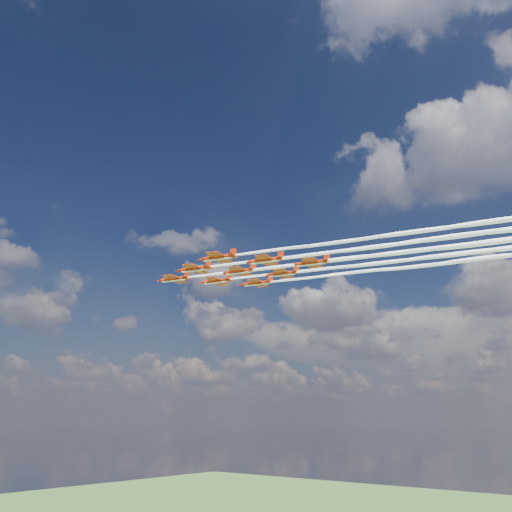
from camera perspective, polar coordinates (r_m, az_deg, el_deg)
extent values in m
cylinder|color=#B7260A|center=(152.34, -9.34, -2.61)|extent=(8.40, 3.57, 1.16)
cone|color=#B7260A|center=(155.07, -11.01, -2.80)|extent=(2.35, 1.72, 1.16)
cone|color=#B7260A|center=(149.89, -7.72, -2.43)|extent=(1.82, 1.47, 1.05)
ellipsoid|color=black|center=(153.54, -10.01, -2.52)|extent=(2.38, 1.56, 0.75)
cube|color=#B7260A|center=(152.06, -9.17, -2.61)|extent=(6.05, 10.26, 0.15)
cube|color=#B7260A|center=(150.25, -7.96, -2.46)|extent=(2.52, 4.06, 0.13)
cube|color=#B7260A|center=(150.41, -7.88, -2.10)|extent=(1.66, 0.63, 1.90)
cube|color=white|center=(152.20, -9.35, -2.80)|extent=(7.84, 3.21, 0.13)
cylinder|color=#B7260A|center=(141.50, -7.04, -1.49)|extent=(8.40, 3.57, 1.16)
cone|color=#B7260A|center=(144.04, -8.88, -1.71)|extent=(2.35, 1.72, 1.16)
cone|color=#B7260A|center=(139.25, -5.26, -1.27)|extent=(1.82, 1.47, 1.05)
ellipsoid|color=black|center=(142.64, -7.78, -1.39)|extent=(2.38, 1.56, 0.75)
cube|color=#B7260A|center=(141.24, -6.86, -1.48)|extent=(6.05, 10.26, 0.15)
cube|color=#B7260A|center=(139.57, -5.53, -1.30)|extent=(2.52, 4.06, 0.13)
cube|color=#B7260A|center=(139.76, -5.44, -0.92)|extent=(1.66, 0.63, 1.90)
cube|color=white|center=(141.35, -7.05, -1.69)|extent=(7.84, 3.21, 0.13)
cylinder|color=#B7260A|center=(153.04, -4.60, -2.88)|extent=(8.40, 3.57, 1.16)
cone|color=#B7260A|center=(155.40, -6.34, -3.07)|extent=(2.35, 1.72, 1.16)
cone|color=#B7260A|center=(150.96, -2.91, -2.69)|extent=(1.82, 1.47, 1.05)
ellipsoid|color=black|center=(154.10, -5.30, -2.78)|extent=(2.38, 1.56, 0.75)
cube|color=#B7260A|center=(152.80, -4.42, -2.88)|extent=(6.05, 10.26, 0.15)
cube|color=#B7260A|center=(151.26, -3.16, -2.72)|extent=(2.52, 4.06, 0.13)
cube|color=#B7260A|center=(151.44, -3.09, -2.37)|extent=(1.66, 0.63, 1.90)
cube|color=white|center=(152.90, -4.60, -3.07)|extent=(7.84, 3.21, 0.13)
cylinder|color=#B7260A|center=(130.99, -4.37, -0.17)|extent=(8.40, 3.57, 1.16)
cone|color=#B7260A|center=(133.31, -6.41, -0.44)|extent=(2.35, 1.72, 1.16)
cone|color=#B7260A|center=(128.96, -2.40, 0.09)|extent=(1.82, 1.47, 1.05)
ellipsoid|color=black|center=(132.05, -5.19, -0.08)|extent=(2.38, 1.56, 0.75)
cube|color=#B7260A|center=(130.75, -4.17, -0.17)|extent=(6.05, 10.26, 0.15)
cube|color=#B7260A|center=(129.26, -2.69, 0.05)|extent=(2.52, 4.06, 0.13)
cube|color=#B7260A|center=(129.48, -2.60, 0.46)|extent=(1.66, 0.63, 1.90)
cube|color=white|center=(130.82, -4.38, -0.39)|extent=(7.84, 3.21, 0.13)
cylinder|color=#B7260A|center=(142.73, -1.96, -1.77)|extent=(8.40, 3.57, 1.16)
cone|color=#B7260A|center=(144.87, -3.87, -1.99)|extent=(2.35, 1.72, 1.16)
cone|color=#B7260A|center=(140.88, -0.12, -1.55)|extent=(1.82, 1.47, 1.05)
ellipsoid|color=black|center=(143.71, -2.73, -1.68)|extent=(2.38, 1.56, 0.75)
cube|color=#B7260A|center=(142.51, -1.77, -1.77)|extent=(6.05, 10.26, 0.15)
cube|color=#B7260A|center=(141.14, -0.40, -1.59)|extent=(2.52, 4.06, 0.13)
cube|color=#B7260A|center=(141.35, -0.32, -1.21)|extent=(1.66, 0.63, 1.90)
cube|color=white|center=(142.58, -1.97, -1.97)|extent=(7.84, 3.21, 0.13)
cylinder|color=#B7260A|center=(154.79, 0.08, -3.12)|extent=(8.40, 3.57, 1.16)
cone|color=#B7260A|center=(156.76, -1.71, -3.31)|extent=(2.35, 1.72, 1.16)
cone|color=#B7260A|center=(153.08, 1.80, -2.93)|extent=(1.82, 1.47, 1.05)
ellipsoid|color=black|center=(155.68, -0.65, -3.03)|extent=(2.38, 1.56, 0.75)
cube|color=#B7260A|center=(154.58, 0.26, -3.12)|extent=(6.05, 10.26, 0.15)
cube|color=#B7260A|center=(153.32, 1.54, -2.96)|extent=(2.52, 4.06, 0.13)
cube|color=#B7260A|center=(153.51, 1.61, -2.61)|extent=(1.66, 0.63, 1.90)
cube|color=white|center=(154.65, 0.08, -3.31)|extent=(7.84, 3.21, 0.13)
cylinder|color=#B7260A|center=(132.83, 1.07, -0.49)|extent=(8.40, 3.57, 1.16)
cone|color=#B7260A|center=(134.71, -1.03, -0.75)|extent=(2.35, 1.72, 1.16)
cone|color=#B7260A|center=(131.24, 3.08, -0.24)|extent=(1.82, 1.47, 1.05)
ellipsoid|color=black|center=(133.71, 0.22, -0.40)|extent=(2.38, 1.56, 0.75)
cube|color=#B7260A|center=(132.64, 1.28, -0.48)|extent=(6.05, 10.26, 0.15)
cube|color=#B7260A|center=(131.47, 2.78, -0.27)|extent=(2.52, 4.06, 0.13)
cube|color=#B7260A|center=(131.70, 2.86, 0.13)|extent=(1.66, 0.63, 1.90)
cube|color=white|center=(132.67, 1.07, -0.70)|extent=(7.84, 3.21, 0.13)
cylinder|color=#B7260A|center=(145.07, 2.99, -2.03)|extent=(8.40, 3.57, 1.16)
cone|color=#B7260A|center=(146.79, 1.05, -2.25)|extent=(2.35, 1.72, 1.16)
cone|color=#B7260A|center=(143.61, 4.86, -1.82)|extent=(1.82, 1.47, 1.05)
ellipsoid|color=black|center=(145.87, 2.20, -1.94)|extent=(2.38, 1.56, 0.75)
cube|color=#B7260A|center=(144.89, 3.19, -2.03)|extent=(6.05, 10.26, 0.15)
cube|color=#B7260A|center=(143.82, 4.58, -1.85)|extent=(2.52, 4.06, 0.13)
cube|color=#B7260A|center=(144.04, 4.65, -1.48)|extent=(1.66, 0.63, 1.90)
cube|color=white|center=(144.92, 2.99, -2.23)|extent=(7.84, 3.21, 0.13)
cylinder|color=#B7260A|center=(135.84, 6.31, -0.79)|extent=(8.40, 3.57, 1.16)
cone|color=#B7260A|center=(137.26, 4.19, -1.04)|extent=(2.35, 1.72, 1.16)
cone|color=#B7260A|center=(134.68, 8.33, -0.54)|extent=(1.82, 1.47, 1.05)
ellipsoid|color=black|center=(136.53, 5.45, -0.70)|extent=(2.38, 1.56, 0.75)
cube|color=#B7260A|center=(135.69, 6.52, -0.78)|extent=(6.05, 10.26, 0.15)
cube|color=#B7260A|center=(134.84, 8.03, -0.58)|extent=(2.52, 4.06, 0.13)
cube|color=#B7260A|center=(135.08, 8.10, -0.19)|extent=(1.66, 0.63, 1.90)
cube|color=white|center=(135.68, 6.32, -1.00)|extent=(7.84, 3.21, 0.13)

